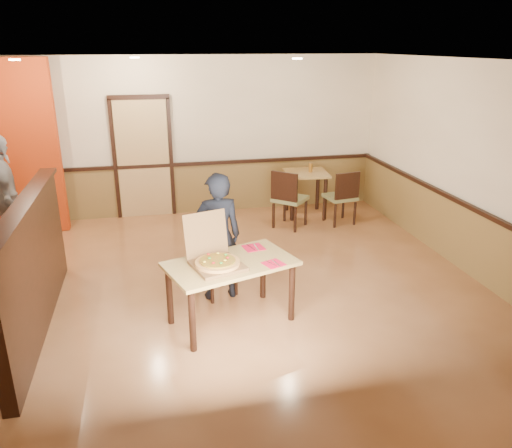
{
  "coord_description": "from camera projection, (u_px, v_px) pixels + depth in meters",
  "views": [
    {
      "loc": [
        -0.7,
        -5.46,
        2.98
      ],
      "look_at": [
        0.49,
        0.0,
        0.95
      ],
      "focal_mm": 35.0,
      "sensor_mm": 36.0,
      "label": 1
    }
  ],
  "objects": [
    {
      "name": "side_chair_right",
      "position": [
        342.0,
        195.0,
        8.56
      ],
      "size": [
        0.54,
        0.54,
        0.95
      ],
      "rotation": [
        0.0,
        0.0,
        3.3
      ],
      "color": "olive",
      "rests_on": "floor"
    },
    {
      "name": "floor",
      "position": [
        217.0,
        299.0,
        6.17
      ],
      "size": [
        7.0,
        7.0,
        0.0
      ],
      "primitive_type": "plane",
      "color": "#BC7849",
      "rests_on": "ground"
    },
    {
      "name": "wainscot_back",
      "position": [
        190.0,
        189.0,
        9.2
      ],
      "size": [
        7.0,
        0.04,
        0.9
      ],
      "primitive_type": "cube",
      "color": "olive",
      "rests_on": "floor"
    },
    {
      "name": "pizza",
      "position": [
        218.0,
        263.0,
        5.29
      ],
      "size": [
        0.57,
        0.57,
        0.03
      ],
      "primitive_type": "cylinder",
      "rotation": [
        0.0,
        0.0,
        0.22
      ],
      "color": "#C68D48",
      "rests_on": "pizza_box"
    },
    {
      "name": "pizza_box",
      "position": [
        215.0,
        260.0,
        5.33
      ],
      "size": [
        0.64,
        0.7,
        0.53
      ],
      "rotation": [
        0.0,
        0.0,
        0.29
      ],
      "color": "brown",
      "rests_on": "main_table"
    },
    {
      "name": "back_door",
      "position": [
        143.0,
        159.0,
        8.83
      ],
      "size": [
        0.9,
        0.06,
        2.1
      ],
      "primitive_type": "cube",
      "color": "tan",
      "rests_on": "wall_back"
    },
    {
      "name": "napkin_near",
      "position": [
        274.0,
        264.0,
        5.38
      ],
      "size": [
        0.27,
        0.27,
        0.01
      ],
      "rotation": [
        0.0,
        0.0,
        0.37
      ],
      "color": "red",
      "rests_on": "main_table"
    },
    {
      "name": "passerby",
      "position": [
        5.0,
        196.0,
        7.19
      ],
      "size": [
        0.78,
        1.14,
        1.8
      ],
      "primitive_type": "imported",
      "rotation": [
        0.0,
        0.0,
        1.92
      ],
      "color": "gray",
      "rests_on": "floor"
    },
    {
      "name": "red_accent_panel",
      "position": [
        6.0,
        150.0,
        7.86
      ],
      "size": [
        1.6,
        0.2,
        2.78
      ],
      "primitive_type": "cube",
      "color": "#A32D0B",
      "rests_on": "floor"
    },
    {
      "name": "side_chair_left",
      "position": [
        288.0,
        197.0,
        8.37
      ],
      "size": [
        0.7,
        0.7,
        1.01
      ],
      "rotation": [
        0.0,
        0.0,
        2.39
      ],
      "color": "olive",
      "rests_on": "floor"
    },
    {
      "name": "spot_a",
      "position": [
        15.0,
        60.0,
        6.41
      ],
      "size": [
        0.14,
        0.14,
        0.02
      ],
      "primitive_type": "cylinder",
      "color": "#FFECB2",
      "rests_on": "ceiling"
    },
    {
      "name": "diner",
      "position": [
        218.0,
        237.0,
        5.97
      ],
      "size": [
        0.6,
        0.42,
        1.59
      ],
      "primitive_type": "imported",
      "rotation": [
        0.0,
        0.0,
        3.21
      ],
      "color": "black",
      "rests_on": "floor"
    },
    {
      "name": "chair_rail_back",
      "position": [
        189.0,
        164.0,
        9.02
      ],
      "size": [
        7.0,
        0.06,
        0.06
      ],
      "primitive_type": "cube",
      "color": "black",
      "rests_on": "wall_back"
    },
    {
      "name": "napkin_far",
      "position": [
        254.0,
        248.0,
        5.81
      ],
      "size": [
        0.26,
        0.26,
        0.01
      ],
      "rotation": [
        0.0,
        0.0,
        0.18
      ],
      "color": "red",
      "rests_on": "main_table"
    },
    {
      "name": "condiment",
      "position": [
        311.0,
        168.0,
        8.91
      ],
      "size": [
        0.07,
        0.07,
        0.16
      ],
      "primitive_type": "cylinder",
      "color": "brown",
      "rests_on": "side_table"
    },
    {
      "name": "spot_c",
      "position": [
        297.0,
        59.0,
        6.88
      ],
      "size": [
        0.14,
        0.14,
        0.02
      ],
      "primitive_type": "cylinder",
      "color": "#FFECB2",
      "rests_on": "ceiling"
    },
    {
      "name": "diner_chair",
      "position": [
        213.0,
        257.0,
        6.2
      ],
      "size": [
        0.57,
        0.57,
        0.87
      ],
      "rotation": [
        0.0,
        0.0,
        0.45
      ],
      "color": "olive",
      "rests_on": "floor"
    },
    {
      "name": "spot_b",
      "position": [
        135.0,
        58.0,
        7.36
      ],
      "size": [
        0.14,
        0.14,
        0.02
      ],
      "primitive_type": "cylinder",
      "color": "#FFECB2",
      "rests_on": "ceiling"
    },
    {
      "name": "chair_rail_right",
      "position": [
        476.0,
        210.0,
        6.55
      ],
      "size": [
        0.06,
        7.0,
        0.06
      ],
      "primitive_type": "cube",
      "color": "black",
      "rests_on": "wall_right"
    },
    {
      "name": "wall_right",
      "position": [
        485.0,
        174.0,
        6.39
      ],
      "size": [
        0.0,
        7.0,
        7.0
      ],
      "primitive_type": "plane",
      "rotation": [
        1.57,
        0.0,
        -1.57
      ],
      "color": "#FFEAC7",
      "rests_on": "floor"
    },
    {
      "name": "side_table",
      "position": [
        306.0,
        182.0,
        9.0
      ],
      "size": [
        0.83,
        0.83,
        0.8
      ],
      "rotation": [
        0.0,
        0.0,
        -0.11
      ],
      "color": "tan",
      "rests_on": "floor"
    },
    {
      "name": "wainscot_right",
      "position": [
        472.0,
        243.0,
        6.71
      ],
      "size": [
        0.04,
        7.0,
        0.9
      ],
      "primitive_type": "cube",
      "color": "olive",
      "rests_on": "floor"
    },
    {
      "name": "wall_back",
      "position": [
        187.0,
        137.0,
        8.91
      ],
      "size": [
        7.0,
        0.0,
        7.0
      ],
      "primitive_type": "plane",
      "rotation": [
        1.57,
        0.0,
        0.0
      ],
      "color": "#FFEAC7",
      "rests_on": "floor"
    },
    {
      "name": "ceiling",
      "position": [
        210.0,
        61.0,
        5.21
      ],
      "size": [
        7.0,
        7.0,
        0.0
      ],
      "primitive_type": "plane",
      "rotation": [
        3.14,
        0.0,
        0.0
      ],
      "color": "black",
      "rests_on": "wall_back"
    },
    {
      "name": "main_table",
      "position": [
        231.0,
        271.0,
        5.47
      ],
      "size": [
        1.55,
        1.17,
        0.74
      ],
      "rotation": [
        0.0,
        0.0,
        0.32
      ],
      "color": "tan",
      "rests_on": "floor"
    },
    {
      "name": "booth_partition",
      "position": [
        33.0,
        266.0,
        5.33
      ],
      "size": [
        0.2,
        3.1,
        1.44
      ],
      "color": "black",
      "rests_on": "floor"
    }
  ]
}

